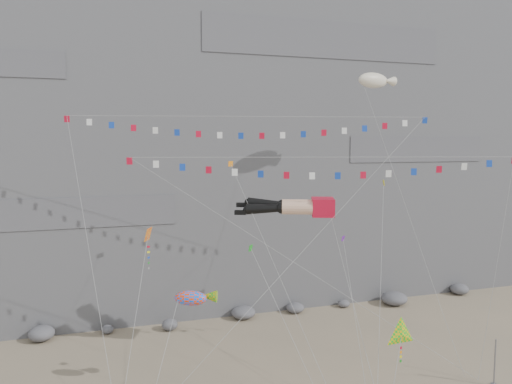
% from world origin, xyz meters
% --- Properties ---
extents(cliff, '(80.00, 28.00, 50.00)m').
position_xyz_m(cliff, '(0.00, 32.00, 25.00)').
color(cliff, slate).
rests_on(cliff, ground).
extents(talus_boulders, '(60.00, 3.00, 1.20)m').
position_xyz_m(talus_boulders, '(0.00, 17.00, 0.60)').
color(talus_boulders, slate).
rests_on(talus_boulders, ground).
extents(anchor_pole_right, '(0.12, 0.12, 3.72)m').
position_xyz_m(anchor_pole_right, '(14.36, -3.23, 1.86)').
color(anchor_pole_right, gray).
rests_on(anchor_pole_right, ground).
extents(legs_kite, '(8.43, 16.27, 18.49)m').
position_xyz_m(legs_kite, '(1.16, 5.37, 13.46)').
color(legs_kite, red).
rests_on(legs_kite, ground).
extents(flag_banner_upper, '(30.53, 15.48, 26.96)m').
position_xyz_m(flag_banner_upper, '(-1.57, 8.98, 21.03)').
color(flag_banner_upper, red).
rests_on(flag_banner_upper, ground).
extents(flag_banner_lower, '(29.51, 9.21, 21.46)m').
position_xyz_m(flag_banner_lower, '(2.67, 2.90, 17.63)').
color(flag_banner_lower, red).
rests_on(flag_banner_lower, ground).
extents(harlequin_kite, '(3.88, 7.09, 14.06)m').
position_xyz_m(harlequin_kite, '(-11.25, 2.03, 12.38)').
color(harlequin_kite, red).
rests_on(harlequin_kite, ground).
extents(fish_windsock, '(6.47, 7.88, 10.92)m').
position_xyz_m(fish_windsock, '(-8.28, 2.32, 7.47)').
color(fish_windsock, '#FF3F0D').
rests_on(fish_windsock, ground).
extents(delta_kite, '(5.36, 4.61, 8.23)m').
position_xyz_m(delta_kite, '(4.84, -4.77, 5.80)').
color(delta_kite, '#E4AF0B').
rests_on(delta_kite, ground).
extents(blimp_windsock, '(4.66, 13.41, 27.61)m').
position_xyz_m(blimp_windsock, '(11.36, 10.58, 24.77)').
color(blimp_windsock, '#F4E7C9').
rests_on(blimp_windsock, ground).
extents(small_kite_a, '(3.95, 17.07, 23.86)m').
position_xyz_m(small_kite_a, '(-3.21, 8.99, 16.42)').
color(small_kite_a, orange).
rests_on(small_kite_a, ground).
extents(small_kite_b, '(3.97, 11.42, 15.38)m').
position_xyz_m(small_kite_b, '(5.76, 5.49, 10.21)').
color(small_kite_b, purple).
rests_on(small_kite_b, ground).
extents(small_kite_c, '(3.97, 9.19, 14.52)m').
position_xyz_m(small_kite_c, '(-4.11, 0.52, 11.02)').
color(small_kite_c, '#16921C').
rests_on(small_kite_c, ground).
extents(small_kite_d, '(9.63, 14.83, 22.63)m').
position_xyz_m(small_kite_d, '(10.17, 6.40, 14.80)').
color(small_kite_d, yellow).
rests_on(small_kite_d, ground).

